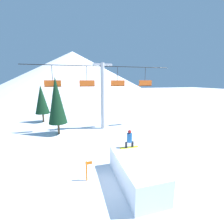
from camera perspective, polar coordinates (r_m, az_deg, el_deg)
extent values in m
plane|color=white|center=(9.87, -0.51, -26.30)|extent=(220.00, 220.00, 0.00)
cone|color=silver|center=(85.11, -14.54, 14.45)|extent=(81.69, 81.69, 20.98)
cube|color=white|center=(9.74, 8.86, -21.43)|extent=(2.01, 4.50, 1.55)
cube|color=silver|center=(11.17, 4.26, -12.38)|extent=(2.01, 0.10, 0.06)
cube|color=yellow|center=(10.72, 6.58, -13.24)|extent=(1.33, 0.26, 0.03)
cylinder|color=black|center=(10.56, 5.41, -12.39)|extent=(0.16, 0.16, 0.39)
cylinder|color=black|center=(10.72, 7.79, -12.06)|extent=(0.16, 0.16, 0.39)
cylinder|color=#1E5693|center=(10.44, 6.68, -9.70)|extent=(0.36, 0.36, 0.62)
sphere|color=maroon|center=(10.29, 6.73, -7.47)|extent=(0.24, 0.24, 0.24)
cylinder|color=#B2B2B7|center=(18.90, -3.53, 5.77)|extent=(0.50, 0.50, 8.20)
cube|color=#B2B2B7|center=(18.89, -3.69, 17.62)|extent=(2.40, 0.24, 0.24)
cylinder|color=black|center=(18.87, -3.68, 17.01)|extent=(18.02, 0.08, 0.08)
cylinder|color=#28282D|center=(18.50, -21.78, 12.67)|extent=(0.06, 0.06, 2.36)
cube|color=#E05619|center=(18.50, -21.50, 9.02)|extent=(1.80, 0.44, 0.08)
cube|color=#E05619|center=(18.31, -21.64, 10.09)|extent=(1.80, 0.08, 0.70)
cylinder|color=#28282D|center=(18.51, -9.60, 13.32)|extent=(0.06, 0.06, 2.36)
cube|color=#E05619|center=(18.51, -9.48, 9.68)|extent=(1.80, 0.44, 0.08)
cube|color=#E05619|center=(18.32, -9.45, 10.75)|extent=(1.80, 0.08, 0.70)
cylinder|color=#28282D|center=(19.29, 2.10, 13.41)|extent=(0.06, 0.06, 2.36)
cube|color=#E05619|center=(19.30, 2.08, 9.91)|extent=(1.80, 0.44, 0.08)
cube|color=#E05619|center=(19.11, 2.25, 10.94)|extent=(1.80, 0.08, 0.70)
cylinder|color=#28282D|center=(20.77, 12.51, 13.04)|extent=(0.06, 0.06, 2.36)
cube|color=#E05619|center=(20.77, 12.36, 9.79)|extent=(1.80, 0.44, 0.08)
cube|color=#E05619|center=(20.60, 12.64, 10.73)|extent=(1.80, 0.08, 0.70)
cylinder|color=#4C3823|center=(18.52, -19.64, -5.93)|extent=(0.24, 0.24, 1.33)
cone|color=black|center=(17.84, -20.37, 4.13)|extent=(2.06, 2.06, 5.21)
cylinder|color=#4C3823|center=(24.73, -24.72, -1.95)|extent=(0.25, 0.25, 1.32)
cone|color=black|center=(24.27, -25.27, 4.36)|extent=(2.00, 2.00, 4.18)
cylinder|color=orange|center=(10.03, -9.68, -21.27)|extent=(0.10, 0.10, 1.29)
cube|color=orange|center=(9.77, -8.68, -18.61)|extent=(0.36, 0.02, 0.20)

